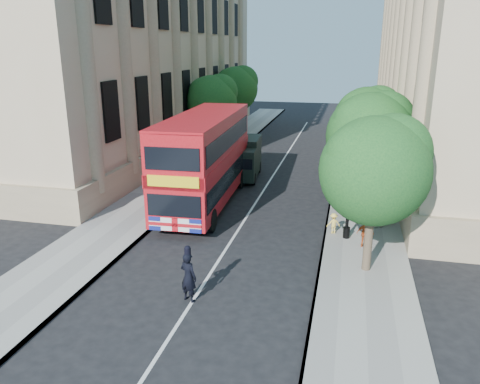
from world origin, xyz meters
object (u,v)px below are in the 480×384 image
Objects in this scene: box_van at (244,159)px; lamp_post at (350,187)px; police_constable at (188,277)px; woman_pedestrian at (376,212)px; double_decker_bus at (205,157)px.

lamp_post is at bearing -57.99° from box_van.
police_constable reaches higher than woman_pedestrian.
woman_pedestrian is (8.91, -1.62, -1.82)m from double_decker_bus.
box_van is (-6.79, 9.10, -1.24)m from lamp_post.
police_constable is (1.66, -15.69, -0.38)m from box_van.
box_van is 15.78m from police_constable.
police_constable is 10.45m from woman_pedestrian.
lamp_post is 8.51m from police_constable.
box_van reaches higher than police_constable.
double_decker_bus reaches higher than woman_pedestrian.
double_decker_bus is at bearing 156.83° from lamp_post.
box_van is at bearing -73.00° from woman_pedestrian.
box_van is at bearing 126.75° from lamp_post.
double_decker_bus is 5.97× the size of police_constable.
woman_pedestrian is (1.31, 1.64, -1.65)m from lamp_post.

